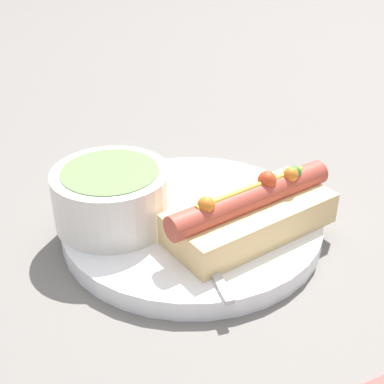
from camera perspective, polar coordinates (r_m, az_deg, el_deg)
ground_plane at (r=0.54m, az=0.00°, el=-4.22°), size 4.00×4.00×0.00m
dinner_plate at (r=0.54m, az=0.00°, el=-3.38°), size 0.26×0.26×0.02m
hot_dog at (r=0.50m, az=6.18°, el=-2.36°), size 0.18×0.14×0.06m
soup_bowl at (r=0.51m, az=-8.56°, el=-0.22°), size 0.11×0.11×0.06m
spoon at (r=0.52m, az=-0.60°, el=-2.87°), size 0.13×0.13×0.01m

